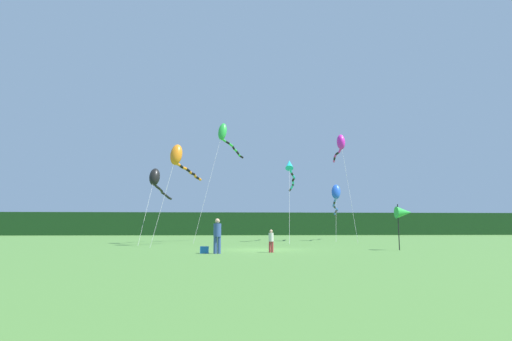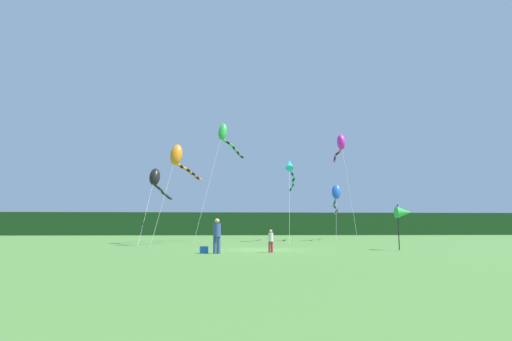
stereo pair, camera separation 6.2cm
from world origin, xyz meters
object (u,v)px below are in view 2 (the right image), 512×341
(person_adult, at_px, (217,234))
(kite_cyan, at_px, (290,170))
(kite_green, at_px, (225,135))
(banner_flag_pole, at_px, (403,213))
(kite_black, at_px, (156,179))
(kite_magenta, at_px, (341,144))
(cooler_box, at_px, (204,250))
(kite_blue, at_px, (336,196))
(kite_orange, at_px, (178,157))
(person_child, at_px, (271,240))

(person_adult, distance_m, kite_cyan, 19.04)
(kite_cyan, xyz_separation_m, kite_green, (-6.18, -0.23, 3.21))
(banner_flag_pole, xyz_separation_m, kite_green, (-10.71, 14.32, 7.67))
(kite_black, bearing_deg, kite_magenta, 14.43)
(cooler_box, bearing_deg, kite_magenta, 55.57)
(kite_green, bearing_deg, kite_magenta, 3.17)
(person_adult, relative_size, kite_blue, 0.20)
(banner_flag_pole, relative_size, kite_orange, 0.35)
(cooler_box, relative_size, banner_flag_pole, 0.16)
(kite_blue, bearing_deg, kite_black, -158.81)
(kite_orange, bearing_deg, person_adult, -70.85)
(kite_green, xyz_separation_m, kite_magenta, (11.11, 0.61, -0.59))
(kite_cyan, bearing_deg, cooler_box, -112.23)
(cooler_box, height_order, kite_magenta, kite_magenta)
(person_child, relative_size, kite_black, 0.15)
(banner_flag_pole, xyz_separation_m, kite_magenta, (0.40, 14.93, 7.08))
(kite_orange, bearing_deg, kite_cyan, 39.35)
(banner_flag_pole, xyz_separation_m, kite_black, (-16.25, 10.65, 3.08))
(person_child, height_order, cooler_box, person_child)
(person_adult, relative_size, kite_orange, 0.23)
(kite_green, bearing_deg, cooler_box, -92.43)
(cooler_box, xyz_separation_m, kite_blue, (11.80, 19.40, 4.22))
(banner_flag_pole, height_order, kite_black, kite_black)
(cooler_box, distance_m, kite_cyan, 19.31)
(kite_cyan, bearing_deg, kite_blue, 27.42)
(person_child, bearing_deg, kite_green, 99.71)
(kite_blue, height_order, kite_orange, kite_orange)
(person_child, xyz_separation_m, kite_magenta, (8.36, 16.67, 8.57))
(banner_flag_pole, xyz_separation_m, kite_blue, (0.39, 17.10, 2.25))
(person_adult, height_order, kite_cyan, kite_cyan)
(person_adult, xyz_separation_m, kite_green, (0.06, 16.85, 8.84))
(person_adult, height_order, kite_green, kite_green)
(person_adult, distance_m, kite_orange, 11.28)
(kite_blue, xyz_separation_m, kite_black, (-16.63, -6.45, 0.83))
(kite_black, relative_size, kite_magenta, 0.76)
(kite_blue, bearing_deg, banner_flag_pole, -91.29)
(person_adult, bearing_deg, kite_cyan, 69.94)
(banner_flag_pole, bearing_deg, kite_magenta, 88.46)
(cooler_box, relative_size, kite_green, 0.04)
(person_adult, relative_size, banner_flag_pole, 0.66)
(banner_flag_pole, relative_size, kite_magenta, 0.26)
(kite_green, bearing_deg, person_adult, -90.20)
(kite_black, bearing_deg, person_adult, -67.41)
(person_adult, relative_size, cooler_box, 4.14)
(kite_cyan, bearing_deg, banner_flag_pole, -72.73)
(kite_orange, bearing_deg, banner_flag_pole, -25.85)
(kite_orange, bearing_deg, kite_blue, 35.65)
(person_child, bearing_deg, kite_blue, 66.11)
(cooler_box, height_order, kite_cyan, kite_cyan)
(banner_flag_pole, relative_size, kite_blue, 0.30)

